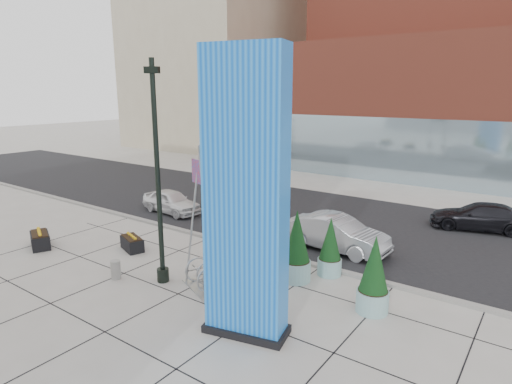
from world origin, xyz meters
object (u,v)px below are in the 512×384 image
Objects in this scene: blue_pylon at (246,204)px; car_white_west at (171,202)px; concrete_bollard at (116,270)px; public_art_sculpture at (208,253)px; car_silver_mid at (336,234)px; lamp_post at (159,196)px; overhead_street_sign at (235,171)px.

blue_pylon is 13.96m from car_white_west.
car_white_west is (-4.93, 7.57, 0.31)m from concrete_bollard.
public_art_sculpture is at bearing 21.54° from concrete_bollard.
public_art_sculpture is at bearing 165.42° from car_silver_mid.
lamp_post is at bearing -130.82° from car_white_west.
overhead_street_sign is 1.05× the size of car_white_west.
blue_pylon is 4.06m from public_art_sculpture.
public_art_sculpture is 3.90m from concrete_bollard.
blue_pylon reaches higher than overhead_street_sign.
overhead_street_sign is (-1.81, 3.88, 2.17)m from public_art_sculpture.
lamp_post is at bearing 28.56° from concrete_bollard.
lamp_post is (-4.65, 0.98, -0.65)m from blue_pylon.
lamp_post reaches higher than car_silver_mid.
blue_pylon is 2.07× the size of car_white_west.
concrete_bollard is at bearing -125.00° from overhead_street_sign.
blue_pylon reaches higher than concrete_bollard.
car_white_west is (-11.21, 7.66, -3.28)m from blue_pylon.
car_silver_mid is (10.44, 0.04, 0.11)m from car_white_west.
car_white_west is (-8.43, 6.19, -0.71)m from public_art_sculpture.
lamp_post is 11.19× the size of concrete_bollard.
concrete_bollard is 6.38m from overhead_street_sign.
overhead_street_sign is (1.69, 5.26, 3.19)m from concrete_bollard.
lamp_post is 2.04× the size of car_white_west.
car_silver_mid reaches higher than car_white_west.
car_white_west is at bearing 166.98° from public_art_sculpture.
blue_pylon reaches higher than lamp_post.
lamp_post is at bearing 153.35° from car_silver_mid.
overhead_street_sign is (0.06, 4.37, 0.25)m from lamp_post.
car_silver_mid is at bearing 54.08° from concrete_bollard.
blue_pylon is 7.23m from concrete_bollard.
lamp_post is at bearing 154.90° from blue_pylon.
blue_pylon is 1.98× the size of overhead_street_sign.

